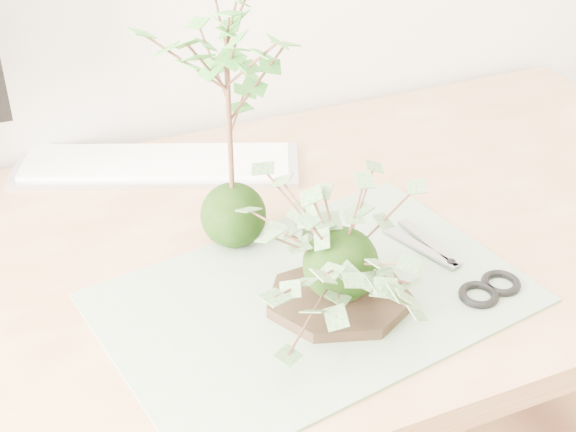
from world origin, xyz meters
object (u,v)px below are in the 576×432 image
object	(u,v)px
maple_kokedama	(227,64)
keyboard	(157,164)
ivy_kokedama	(342,235)
desk	(221,308)

from	to	relation	value
maple_kokedama	keyboard	world-z (taller)	maple_kokedama
ivy_kokedama	maple_kokedama	xyz separation A→B (m)	(-0.07, 0.18, 0.15)
maple_kokedama	keyboard	distance (m)	0.34
keyboard	maple_kokedama	bearing A→B (deg)	-57.50
keyboard	desk	bearing A→B (deg)	-65.21
desk	maple_kokedama	distance (m)	0.34
ivy_kokedama	keyboard	distance (m)	0.44
ivy_kokedama	keyboard	xyz separation A→B (m)	(-0.11, 0.41, -0.10)
maple_kokedama	ivy_kokedama	bearing A→B (deg)	-68.96
maple_kokedama	keyboard	xyz separation A→B (m)	(-0.04, 0.23, -0.25)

